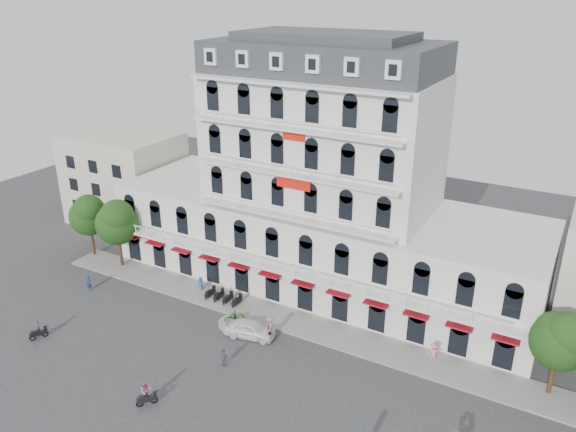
{
  "coord_description": "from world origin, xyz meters",
  "views": [
    {
      "loc": [
        23.56,
        -30.94,
        29.77
      ],
      "look_at": [
        0.49,
        10.0,
        10.37
      ],
      "focal_mm": 35.0,
      "sensor_mm": 36.0,
      "label": 1
    }
  ],
  "objects_px": {
    "parked_car": "(250,329)",
    "rider_center": "(270,327)",
    "rider_west": "(38,330)",
    "rider_southwest": "(146,393)"
  },
  "relations": [
    {
      "from": "parked_car",
      "to": "rider_center",
      "type": "distance_m",
      "value": 1.91
    },
    {
      "from": "parked_car",
      "to": "rider_southwest",
      "type": "distance_m",
      "value": 11.62
    },
    {
      "from": "parked_car",
      "to": "rider_west",
      "type": "bearing_deg",
      "value": 108.36
    },
    {
      "from": "parked_car",
      "to": "rider_west",
      "type": "xyz_separation_m",
      "value": [
        -16.53,
        -9.7,
        0.06
      ]
    },
    {
      "from": "parked_car",
      "to": "rider_southwest",
      "type": "height_order",
      "value": "rider_southwest"
    },
    {
      "from": "rider_southwest",
      "to": "rider_center",
      "type": "bearing_deg",
      "value": 22.5
    },
    {
      "from": "parked_car",
      "to": "rider_southwest",
      "type": "relative_size",
      "value": 2.18
    },
    {
      "from": "parked_car",
      "to": "rider_center",
      "type": "height_order",
      "value": "rider_center"
    },
    {
      "from": "rider_west",
      "to": "rider_center",
      "type": "xyz_separation_m",
      "value": [
        18.28,
        10.36,
        0.33
      ]
    },
    {
      "from": "parked_car",
      "to": "rider_southwest",
      "type": "bearing_deg",
      "value": 158.46
    }
  ]
}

